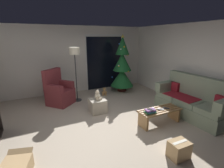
# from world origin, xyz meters

# --- Properties ---
(ground_plane) EXTENTS (7.00, 7.00, 0.00)m
(ground_plane) POSITION_xyz_m (0.00, 0.00, 0.00)
(ground_plane) COLOR #B2A38E
(wall_back) EXTENTS (5.72, 0.12, 2.50)m
(wall_back) POSITION_xyz_m (0.00, 3.06, 1.25)
(wall_back) COLOR silver
(wall_back) RESTS_ON ground
(wall_right) EXTENTS (0.12, 6.00, 2.50)m
(wall_right) POSITION_xyz_m (2.86, 0.00, 1.25)
(wall_right) COLOR silver
(wall_right) RESTS_ON ground
(patio_door_frame) EXTENTS (1.60, 0.02, 2.20)m
(patio_door_frame) POSITION_xyz_m (1.14, 2.99, 1.10)
(patio_door_frame) COLOR silver
(patio_door_frame) RESTS_ON ground
(patio_door_glass) EXTENTS (1.50, 0.02, 2.10)m
(patio_door_glass) POSITION_xyz_m (1.14, 2.97, 1.05)
(patio_door_glass) COLOR black
(patio_door_glass) RESTS_ON ground
(couch) EXTENTS (0.91, 1.99, 1.08)m
(couch) POSITION_xyz_m (2.32, -0.37, 0.40)
(couch) COLOR gray
(couch) RESTS_ON ground
(coffee_table) EXTENTS (1.10, 0.40, 0.38)m
(coffee_table) POSITION_xyz_m (1.20, -0.37, 0.26)
(coffee_table) COLOR #9E7547
(coffee_table) RESTS_ON ground
(remote_white) EXTENTS (0.15, 0.13, 0.02)m
(remote_white) POSITION_xyz_m (1.05, -0.28, 0.39)
(remote_white) COLOR silver
(remote_white) RESTS_ON coffee_table
(remote_silver) EXTENTS (0.15, 0.14, 0.02)m
(remote_silver) POSITION_xyz_m (1.20, -0.39, 0.39)
(remote_silver) COLOR #ADADB2
(remote_silver) RESTS_ON coffee_table
(remote_graphite) EXTENTS (0.14, 0.14, 0.02)m
(remote_graphite) POSITION_xyz_m (1.38, -0.40, 0.39)
(remote_graphite) COLOR #333338
(remote_graphite) RESTS_ON coffee_table
(book_stack) EXTENTS (0.27, 0.19, 0.09)m
(book_stack) POSITION_xyz_m (0.86, -0.42, 0.42)
(book_stack) COLOR #337042
(book_stack) RESTS_ON coffee_table
(cell_phone) EXTENTS (0.10, 0.16, 0.01)m
(cell_phone) POSITION_xyz_m (0.85, -0.43, 0.48)
(cell_phone) COLOR black
(cell_phone) RESTS_ON book_stack
(christmas_tree) EXTENTS (0.89, 0.89, 2.19)m
(christmas_tree) POSITION_xyz_m (1.58, 2.28, 0.96)
(christmas_tree) COLOR #4C1E19
(christmas_tree) RESTS_ON ground
(armchair) EXTENTS (0.97, 0.97, 1.13)m
(armchair) POSITION_xyz_m (-0.87, 1.99, 0.40)
(armchair) COLOR maroon
(armchair) RESTS_ON ground
(floor_lamp) EXTENTS (0.32, 0.32, 1.78)m
(floor_lamp) POSITION_xyz_m (-0.29, 2.02, 1.51)
(floor_lamp) COLOR #2D2D30
(floor_lamp) RESTS_ON ground
(ottoman) EXTENTS (0.44, 0.44, 0.38)m
(ottoman) POSITION_xyz_m (0.04, 0.90, 0.19)
(ottoman) COLOR #B2A893
(ottoman) RESTS_ON ground
(teddy_bear_cream) EXTENTS (0.21, 0.22, 0.29)m
(teddy_bear_cream) POSITION_xyz_m (0.04, 0.89, 0.50)
(teddy_bear_cream) COLOR beige
(teddy_bear_cream) RESTS_ON ottoman
(teddy_bear_honey_by_tree) EXTENTS (0.21, 0.21, 0.29)m
(teddy_bear_honey_by_tree) POSITION_xyz_m (0.76, 2.12, 0.12)
(teddy_bear_honey_by_tree) COLOR tan
(teddy_bear_honey_by_tree) RESTS_ON ground
(cardboard_box_open_near_shelf) EXTENTS (0.51, 0.61, 0.30)m
(cardboard_box_open_near_shelf) POSITION_xyz_m (-1.90, -0.66, 0.13)
(cardboard_box_open_near_shelf) COLOR tan
(cardboard_box_open_near_shelf) RESTS_ON ground
(cardboard_box_taped_mid_floor) EXTENTS (0.36, 0.28, 0.32)m
(cardboard_box_taped_mid_floor) POSITION_xyz_m (0.71, -1.46, 0.16)
(cardboard_box_taped_mid_floor) COLOR tan
(cardboard_box_taped_mid_floor) RESTS_ON ground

